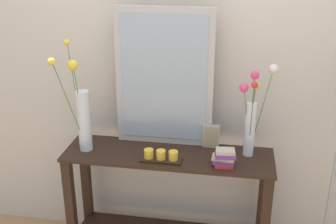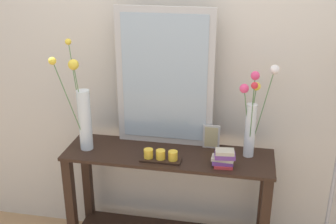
% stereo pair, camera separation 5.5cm
% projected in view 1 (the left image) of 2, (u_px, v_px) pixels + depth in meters
% --- Properties ---
extents(wall_back, '(6.40, 0.08, 2.70)m').
position_uv_depth(wall_back, '(176.00, 53.00, 2.65)').
color(wall_back, beige).
rests_on(wall_back, ground).
extents(console_table, '(1.29, 0.37, 0.80)m').
position_uv_depth(console_table, '(168.00, 198.00, 2.70)').
color(console_table, black).
rests_on(console_table, ground).
extents(mirror_leaning, '(0.61, 0.03, 0.87)m').
position_uv_depth(mirror_leaning, '(164.00, 78.00, 2.56)').
color(mirror_leaning, '#B7B2AD').
rests_on(mirror_leaning, console_table).
extents(tall_vase_left, '(0.19, 0.30, 0.66)m').
position_uv_depth(tall_vase_left, '(82.00, 113.00, 2.54)').
color(tall_vase_left, silver).
rests_on(tall_vase_left, console_table).
extents(vase_right, '(0.22, 0.25, 0.55)m').
position_uv_depth(vase_right, '(252.00, 114.00, 2.47)').
color(vase_right, silver).
rests_on(vase_right, console_table).
extents(candle_tray, '(0.24, 0.09, 0.07)m').
position_uv_depth(candle_tray, '(161.00, 156.00, 2.49)').
color(candle_tray, black).
rests_on(candle_tray, console_table).
extents(picture_frame_small, '(0.11, 0.01, 0.15)m').
position_uv_depth(picture_frame_small, '(211.00, 136.00, 2.63)').
color(picture_frame_small, '#B7B2AD').
rests_on(picture_frame_small, console_table).
extents(book_stack, '(0.14, 0.09, 0.11)m').
position_uv_depth(book_stack, '(224.00, 158.00, 2.42)').
color(book_stack, '#C63338').
rests_on(book_stack, console_table).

